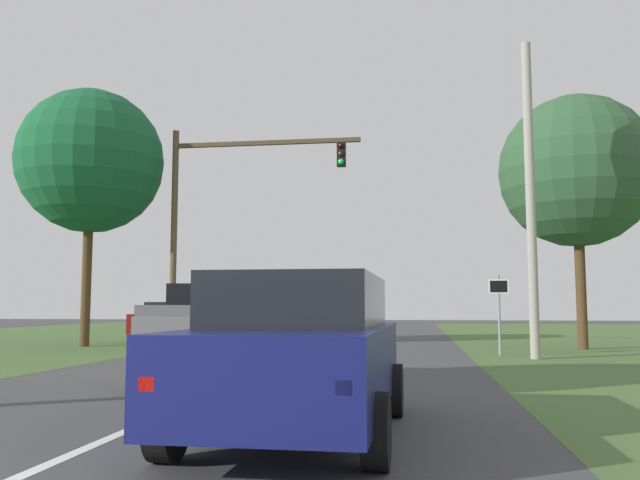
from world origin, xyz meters
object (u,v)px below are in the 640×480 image
(pickup_truck_lead, at_px, (225,331))
(utility_pole_right, at_px, (530,197))
(red_suv_near, at_px, (301,350))
(keep_moving_sign, at_px, (499,304))
(crossing_suv_far, at_px, (187,321))
(oak_tree_right, at_px, (576,171))
(extra_tree_1, at_px, (91,162))
(traffic_light, at_px, (220,203))

(pickup_truck_lead, distance_m, utility_pole_right, 10.49)
(red_suv_near, relative_size, utility_pole_right, 0.53)
(pickup_truck_lead, distance_m, keep_moving_sign, 10.12)
(keep_moving_sign, relative_size, crossing_suv_far, 0.52)
(pickup_truck_lead, height_order, crossing_suv_far, pickup_truck_lead)
(red_suv_near, bearing_deg, oak_tree_right, 66.85)
(pickup_truck_lead, height_order, extra_tree_1, extra_tree_1)
(pickup_truck_lead, bearing_deg, traffic_light, 107.68)
(pickup_truck_lead, xyz_separation_m, crossing_suv_far, (-5.70, 13.80, -0.10))
(traffic_light, distance_m, utility_pole_right, 11.49)
(red_suv_near, distance_m, utility_pole_right, 13.49)
(red_suv_near, bearing_deg, extra_tree_1, 124.91)
(oak_tree_right, relative_size, utility_pole_right, 0.97)
(traffic_light, distance_m, crossing_suv_far, 5.97)
(utility_pole_right, bearing_deg, oak_tree_right, 62.80)
(crossing_suv_far, relative_size, utility_pole_right, 0.51)
(pickup_truck_lead, height_order, utility_pole_right, utility_pole_right)
(oak_tree_right, bearing_deg, utility_pole_right, -117.20)
(oak_tree_right, bearing_deg, extra_tree_1, -177.19)
(keep_moving_sign, bearing_deg, crossing_suv_far, 153.61)
(utility_pole_right, bearing_deg, traffic_light, 159.06)
(red_suv_near, relative_size, traffic_light, 0.60)
(pickup_truck_lead, height_order, oak_tree_right, oak_tree_right)
(red_suv_near, xyz_separation_m, traffic_light, (-5.96, 16.17, 4.42))
(traffic_light, relative_size, utility_pole_right, 0.88)
(crossing_suv_far, distance_m, extra_tree_1, 7.64)
(traffic_light, height_order, keep_moving_sign, traffic_light)
(red_suv_near, height_order, keep_moving_sign, keep_moving_sign)
(pickup_truck_lead, relative_size, utility_pole_right, 0.55)
(crossing_suv_far, height_order, utility_pole_right, utility_pole_right)
(traffic_light, bearing_deg, extra_tree_1, -177.14)
(traffic_light, bearing_deg, red_suv_near, -69.76)
(extra_tree_1, bearing_deg, pickup_truck_lead, -50.59)
(red_suv_near, bearing_deg, keep_moving_sign, 73.59)
(traffic_light, height_order, utility_pole_right, utility_pole_right)
(oak_tree_right, distance_m, utility_pole_right, 5.59)
(red_suv_near, distance_m, extra_tree_1, 20.35)
(pickup_truck_lead, relative_size, extra_tree_1, 0.52)
(pickup_truck_lead, distance_m, extra_tree_1, 14.77)
(traffic_light, bearing_deg, crossing_suv_far, 126.18)
(pickup_truck_lead, distance_m, oak_tree_right, 15.86)
(keep_moving_sign, xyz_separation_m, utility_pole_right, (0.84, -1.21, 3.12))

